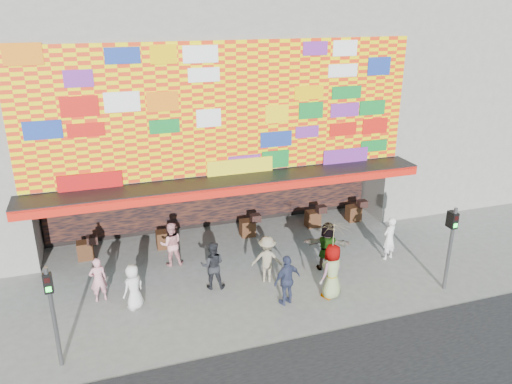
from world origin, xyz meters
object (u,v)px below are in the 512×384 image
(ped_c, at_px, (213,265))
(ped_i, at_px, (171,244))
(signal_left, at_px, (52,306))
(ped_h, at_px, (389,238))
(ped_e, at_px, (287,280))
(signal_right, at_px, (451,240))
(ped_d, at_px, (267,259))
(ped_f, at_px, (327,246))
(parasol, at_px, (334,237))
(ped_g, at_px, (332,271))
(ped_b, at_px, (98,280))
(ped_a, at_px, (133,287))

(ped_c, height_order, ped_i, ped_i)
(signal_left, bearing_deg, ped_h, 12.04)
(signal_left, bearing_deg, ped_e, 7.07)
(signal_right, xyz_separation_m, ped_e, (-5.49, 0.86, -0.99))
(ped_c, xyz_separation_m, ped_d, (1.91, -0.17, -0.00))
(ped_d, xyz_separation_m, ped_f, (2.35, 0.10, 0.08))
(signal_left, distance_m, ped_h, 12.03)
(ped_e, distance_m, parasol, 2.04)
(signal_right, relative_size, ped_c, 1.76)
(ped_g, bearing_deg, ped_b, -42.37)
(signal_right, distance_m, ped_g, 4.12)
(signal_right, bearing_deg, ped_b, 165.34)
(ped_c, xyz_separation_m, ped_f, (4.26, -0.07, 0.08))
(ped_b, relative_size, ped_c, 0.91)
(signal_right, xyz_separation_m, ped_g, (-3.94, 0.77, -0.91))
(ped_b, height_order, ped_e, ped_e)
(ped_e, bearing_deg, ped_a, -32.28)
(signal_left, height_order, ped_a, signal_left)
(ped_f, bearing_deg, ped_i, 3.33)
(ped_a, height_order, ped_f, ped_f)
(ped_c, bearing_deg, ped_i, -46.90)
(ped_b, distance_m, ped_g, 7.65)
(ped_g, relative_size, parasol, 0.99)
(ped_b, height_order, ped_f, ped_f)
(parasol, bearing_deg, ped_d, 136.16)
(ped_a, relative_size, ped_e, 0.88)
(ped_e, bearing_deg, ped_b, -36.95)
(ped_i, bearing_deg, ped_g, 145.59)
(parasol, bearing_deg, ped_h, 27.92)
(ped_d, height_order, ped_g, ped_g)
(ped_g, bearing_deg, ped_i, -65.12)
(ped_a, bearing_deg, parasol, 131.29)
(ped_d, xyz_separation_m, ped_i, (-3.00, 2.21, 0.00))
(ped_h, xyz_separation_m, ped_i, (-7.95, 2.11, 0.01))
(ped_d, bearing_deg, ped_g, 157.86)
(ped_g, bearing_deg, ped_c, -52.34)
(ped_e, height_order, ped_i, ped_e)
(ped_g, bearing_deg, parasol, 180.00)
(ped_a, bearing_deg, ped_h, 145.73)
(signal_right, relative_size, ped_a, 1.96)
(ped_d, xyz_separation_m, ped_e, (0.14, -1.54, 0.02))
(signal_right, relative_size, ped_i, 1.76)
(parasol, bearing_deg, ped_g, 0.00)
(ped_a, height_order, ped_h, ped_h)
(ped_e, distance_m, ped_i, 4.89)
(ped_b, distance_m, ped_h, 10.60)
(ped_g, distance_m, ped_h, 3.69)
(ped_h, distance_m, parasol, 3.92)
(ped_h, bearing_deg, ped_d, -19.02)
(signal_right, relative_size, ped_g, 1.58)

